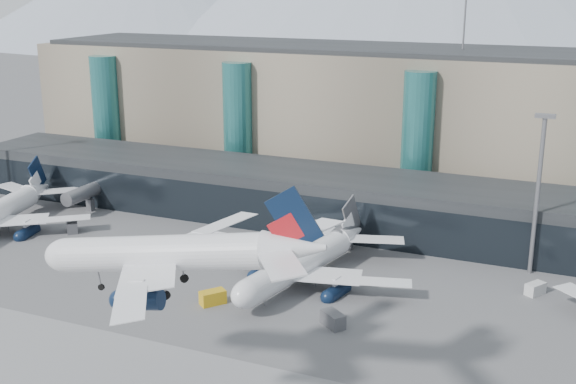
% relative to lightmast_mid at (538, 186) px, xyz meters
% --- Properties ---
extents(ground, '(900.00, 900.00, 0.00)m').
position_rel_lightmast_mid_xyz_m(ground, '(-30.00, -48.00, -14.42)').
color(ground, '#515154').
rests_on(ground, ground).
extents(concourse, '(170.00, 27.00, 10.00)m').
position_rel_lightmast_mid_xyz_m(concourse, '(-30.02, 9.73, -9.45)').
color(concourse, black).
rests_on(concourse, ground).
extents(terminal_main, '(130.00, 30.00, 31.00)m').
position_rel_lightmast_mid_xyz_m(terminal_main, '(-55.00, 42.00, 1.03)').
color(terminal_main, gray).
rests_on(terminal_main, ground).
extents(teal_towers, '(116.40, 19.40, 46.00)m').
position_rel_lightmast_mid_xyz_m(teal_towers, '(-44.99, 26.01, -0.41)').
color(teal_towers, '#276E6E').
rests_on(teal_towers, ground).
extents(lightmast_mid, '(3.00, 1.20, 25.60)m').
position_rel_lightmast_mid_xyz_m(lightmast_mid, '(0.00, 0.00, 0.00)').
color(lightmast_mid, slate).
rests_on(lightmast_mid, ground).
extents(hero_jet, '(32.37, 32.53, 10.54)m').
position_rel_lightmast_mid_xyz_m(hero_jet, '(-29.60, -54.51, 4.75)').
color(hero_jet, silver).
rests_on(hero_jet, ground).
extents(jet_parked_left, '(36.67, 37.37, 12.04)m').
position_rel_lightmast_mid_xyz_m(jet_parked_left, '(-93.76, -15.51, -9.86)').
color(jet_parked_left, silver).
rests_on(jet_parked_left, ground).
extents(jet_parked_mid, '(35.55, 36.22, 11.67)m').
position_rel_lightmast_mid_xyz_m(jet_parked_mid, '(-31.48, -15.56, -10.00)').
color(jet_parked_mid, silver).
rests_on(jet_parked_mid, ground).
extents(veh_b, '(2.37, 3.02, 1.53)m').
position_rel_lightmast_mid_xyz_m(veh_b, '(-34.11, -8.49, -13.66)').
color(veh_b, gold).
rests_on(veh_b, ground).
extents(veh_c, '(4.03, 3.70, 2.01)m').
position_rel_lightmast_mid_xyz_m(veh_c, '(-22.64, -29.85, -13.41)').
color(veh_c, '#454549').
rests_on(veh_c, ground).
extents(veh_d, '(3.04, 3.51, 1.77)m').
position_rel_lightmast_mid_xyz_m(veh_d, '(1.50, -8.35, -13.53)').
color(veh_d, '#BDBDBD').
rests_on(veh_d, ground).
extents(veh_f, '(3.74, 3.92, 1.98)m').
position_rel_lightmast_mid_xyz_m(veh_f, '(-79.99, -12.77, -13.43)').
color(veh_f, '#454549').
rests_on(veh_f, ground).
extents(veh_h, '(3.74, 4.03, 2.00)m').
position_rel_lightmast_mid_xyz_m(veh_h, '(-40.93, -30.00, -13.42)').
color(veh_h, gold).
rests_on(veh_h, ground).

